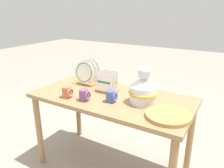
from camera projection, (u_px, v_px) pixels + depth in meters
name	position (u px, v px, depth m)	size (l,w,h in m)	color
ground_plane	(112.00, 167.00, 2.16)	(14.00, 14.00, 0.00)	gray
display_table	(112.00, 106.00, 1.94)	(1.39, 0.69, 0.76)	#9E754C
ceramic_vase	(143.00, 89.00, 1.73)	(0.24, 0.24, 0.29)	silver
dish_rack_round_plates	(87.00, 75.00, 2.17)	(0.22, 0.16, 0.25)	tan
dish_rack_square_plates	(107.00, 85.00, 2.00)	(0.19, 0.15, 0.18)	tan
wicker_charger_stack	(168.00, 115.00, 1.53)	(0.32, 0.32, 0.03)	#AD7F47
mug_cobalt_glaze	(111.00, 96.00, 1.78)	(0.09, 0.08, 0.10)	#42569E
mug_plum_glaze	(84.00, 95.00, 1.80)	(0.09, 0.08, 0.10)	#7A4770
mug_terracotta_glaze	(67.00, 92.00, 1.86)	(0.09, 0.08, 0.10)	#B76647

